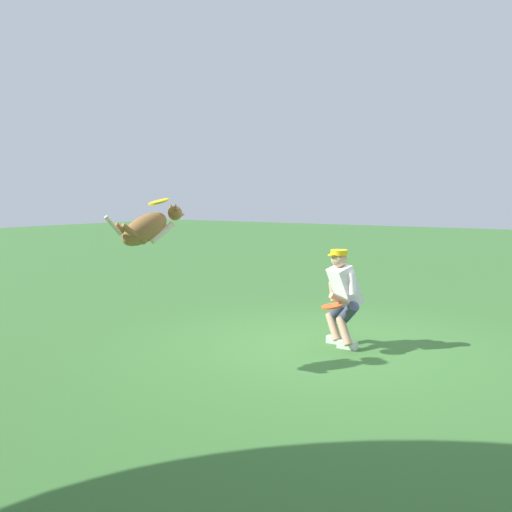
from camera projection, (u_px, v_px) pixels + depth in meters
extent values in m
plane|color=#3C7032|center=(327.00, 348.00, 7.37)|extent=(60.00, 60.00, 0.00)
cube|color=silver|center=(336.00, 340.00, 7.58)|extent=(0.26, 0.10, 0.10)
cylinder|color=tan|center=(333.00, 327.00, 7.54)|extent=(0.32, 0.26, 0.37)
cylinder|color=#393F55|center=(338.00, 310.00, 7.52)|extent=(0.42, 0.35, 0.37)
cube|color=silver|center=(347.00, 345.00, 7.33)|extent=(0.26, 0.10, 0.10)
cylinder|color=tan|center=(344.00, 331.00, 7.29)|extent=(0.32, 0.26, 0.37)
cylinder|color=#393F55|center=(348.00, 314.00, 7.31)|extent=(0.42, 0.35, 0.37)
cube|color=white|center=(345.00, 286.00, 7.39)|extent=(0.51, 0.53, 0.58)
cylinder|color=white|center=(336.00, 280.00, 7.56)|extent=(0.16, 0.15, 0.29)
cylinder|color=white|center=(352.00, 284.00, 7.19)|extent=(0.16, 0.15, 0.29)
cylinder|color=tan|center=(339.00, 299.00, 7.12)|extent=(0.22, 0.28, 0.19)
cylinder|color=tan|center=(333.00, 291.00, 7.58)|extent=(0.16, 0.15, 0.27)
sphere|color=tan|center=(339.00, 259.00, 7.31)|extent=(0.21, 0.21, 0.21)
cylinder|color=yellow|center=(339.00, 252.00, 7.30)|extent=(0.22, 0.22, 0.07)
cylinder|color=yellow|center=(332.00, 255.00, 7.27)|extent=(0.12, 0.12, 0.02)
ellipsoid|color=olive|center=(145.00, 229.00, 6.28)|extent=(0.47, 0.71, 0.52)
ellipsoid|color=beige|center=(157.00, 231.00, 6.38)|extent=(0.14, 0.20, 0.17)
sphere|color=olive|center=(175.00, 213.00, 6.51)|extent=(0.17, 0.17, 0.17)
cone|color=olive|center=(182.00, 215.00, 6.57)|extent=(0.11, 0.11, 0.09)
cone|color=olive|center=(176.00, 207.00, 6.45)|extent=(0.06, 0.06, 0.07)
cone|color=olive|center=(171.00, 207.00, 6.53)|extent=(0.06, 0.06, 0.07)
cylinder|color=beige|center=(162.00, 233.00, 6.33)|extent=(0.16, 0.32, 0.25)
cylinder|color=beige|center=(155.00, 232.00, 6.46)|extent=(0.16, 0.32, 0.25)
cylinder|color=olive|center=(134.00, 234.00, 6.11)|extent=(0.16, 0.32, 0.25)
cylinder|color=olive|center=(127.00, 233.00, 6.24)|extent=(0.16, 0.32, 0.25)
cylinder|color=beige|center=(113.00, 226.00, 6.04)|extent=(0.10, 0.20, 0.23)
cylinder|color=yellow|center=(159.00, 202.00, 6.36)|extent=(0.32, 0.31, 0.11)
cylinder|color=#E24E1A|center=(332.00, 306.00, 7.06)|extent=(0.38, 0.38, 0.07)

